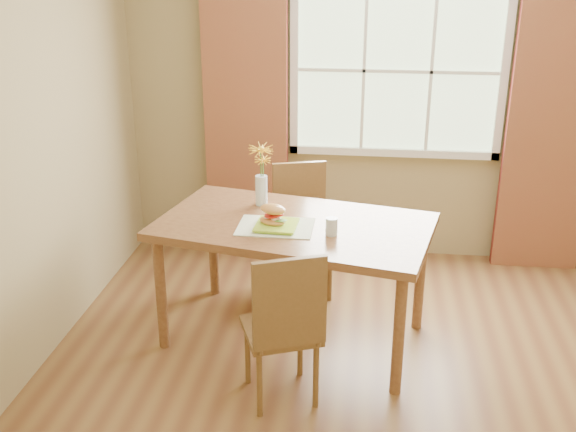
{
  "coord_description": "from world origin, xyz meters",
  "views": [
    {
      "loc": [
        -0.18,
        -3.3,
        2.35
      ],
      "look_at": [
        -0.65,
        0.43,
        0.86
      ],
      "focal_mm": 42.0,
      "sensor_mm": 36.0,
      "label": 1
    }
  ],
  "objects_px": {
    "chair_far": "(302,223)",
    "chair_near": "(284,322)",
    "croissant_sandwich": "(273,215)",
    "water_glass": "(332,227)",
    "dining_table": "(294,235)",
    "flower_vase": "(261,169)"
  },
  "relations": [
    {
      "from": "chair_far",
      "to": "chair_near",
      "type": "bearing_deg",
      "value": -105.07
    },
    {
      "from": "chair_near",
      "to": "chair_far",
      "type": "distance_m",
      "value": 1.39
    },
    {
      "from": "croissant_sandwich",
      "to": "water_glass",
      "type": "height_order",
      "value": "croissant_sandwich"
    },
    {
      "from": "dining_table",
      "to": "flower_vase",
      "type": "distance_m",
      "value": 0.5
    },
    {
      "from": "flower_vase",
      "to": "water_glass",
      "type": "bearing_deg",
      "value": -42.73
    },
    {
      "from": "chair_far",
      "to": "flower_vase",
      "type": "relative_size",
      "value": 2.33
    },
    {
      "from": "chair_near",
      "to": "chair_far",
      "type": "xyz_separation_m",
      "value": [
        -0.05,
        1.39,
        0.0
      ]
    },
    {
      "from": "chair_near",
      "to": "chair_far",
      "type": "relative_size",
      "value": 0.99
    },
    {
      "from": "water_glass",
      "to": "croissant_sandwich",
      "type": "bearing_deg",
      "value": 168.18
    },
    {
      "from": "croissant_sandwich",
      "to": "flower_vase",
      "type": "xyz_separation_m",
      "value": [
        -0.13,
        0.37,
        0.16
      ]
    },
    {
      "from": "dining_table",
      "to": "chair_near",
      "type": "bearing_deg",
      "value": -75.49
    },
    {
      "from": "dining_table",
      "to": "chair_near",
      "type": "relative_size",
      "value": 1.93
    },
    {
      "from": "dining_table",
      "to": "flower_vase",
      "type": "relative_size",
      "value": 4.45
    },
    {
      "from": "chair_far",
      "to": "water_glass",
      "type": "distance_m",
      "value": 0.96
    },
    {
      "from": "dining_table",
      "to": "water_glass",
      "type": "distance_m",
      "value": 0.32
    },
    {
      "from": "dining_table",
      "to": "chair_far",
      "type": "distance_m",
      "value": 0.73
    },
    {
      "from": "chair_near",
      "to": "flower_vase",
      "type": "distance_m",
      "value": 1.15
    },
    {
      "from": "chair_far",
      "to": "croissant_sandwich",
      "type": "xyz_separation_m",
      "value": [
        -0.09,
        -0.78,
        0.37
      ]
    },
    {
      "from": "chair_near",
      "to": "flower_vase",
      "type": "xyz_separation_m",
      "value": [
        -0.28,
        0.98,
        0.53
      ]
    },
    {
      "from": "croissant_sandwich",
      "to": "water_glass",
      "type": "xyz_separation_m",
      "value": [
        0.36,
        -0.07,
        -0.03
      ]
    },
    {
      "from": "croissant_sandwich",
      "to": "flower_vase",
      "type": "relative_size",
      "value": 0.5
    },
    {
      "from": "dining_table",
      "to": "croissant_sandwich",
      "type": "relative_size",
      "value": 8.93
    }
  ]
}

